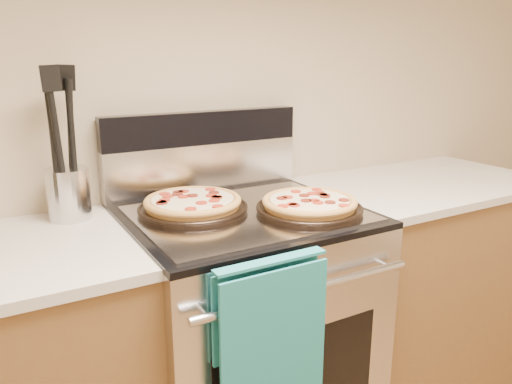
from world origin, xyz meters
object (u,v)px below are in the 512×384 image
range_body (244,338)px  pepperoni_pizza_front (309,205)px  pepperoni_pizza_back (193,204)px  utensil_crock (69,194)px

range_body → pepperoni_pizza_front: size_ratio=2.62×
pepperoni_pizza_back → range_body: bearing=-25.2°
pepperoni_pizza_back → pepperoni_pizza_front: 0.38m
utensil_crock → range_body: bearing=-25.6°
pepperoni_pizza_back → utensil_crock: utensil_crock is taller
pepperoni_pizza_back → utensil_crock: bearing=154.3°
range_body → pepperoni_pizza_front: bearing=-33.8°
pepperoni_pizza_back → pepperoni_pizza_front: pepperoni_pizza_back is taller
range_body → pepperoni_pizza_back: 0.53m
utensil_crock → pepperoni_pizza_front: bearing=-27.9°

